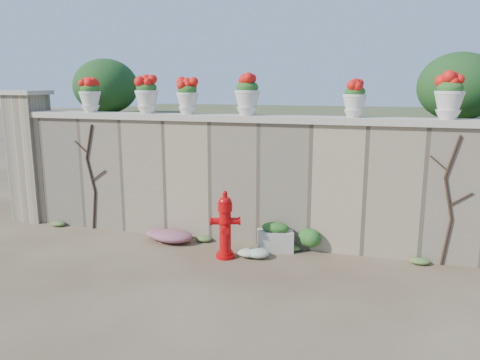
% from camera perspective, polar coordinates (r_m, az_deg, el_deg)
% --- Properties ---
extents(ground, '(80.00, 80.00, 0.00)m').
position_cam_1_polar(ground, '(6.46, -5.29, -12.06)').
color(ground, '#4C3926').
rests_on(ground, ground).
extents(stone_wall, '(8.00, 0.40, 2.00)m').
position_cam_1_polar(stone_wall, '(7.77, -0.33, -0.20)').
color(stone_wall, '#988665').
rests_on(stone_wall, ground).
extents(wall_cap, '(8.10, 0.52, 0.10)m').
position_cam_1_polar(wall_cap, '(7.63, -0.34, 7.55)').
color(wall_cap, beige).
rests_on(wall_cap, stone_wall).
extents(gate_pillar, '(0.72, 0.72, 2.48)m').
position_cam_1_polar(gate_pillar, '(9.80, -24.15, 2.76)').
color(gate_pillar, '#988665').
rests_on(gate_pillar, ground).
extents(raised_fill, '(9.00, 6.00, 2.00)m').
position_cam_1_polar(raised_fill, '(10.82, 4.83, 3.09)').
color(raised_fill, '#384C23').
rests_on(raised_fill, ground).
extents(back_shrub_left, '(1.30, 1.30, 1.10)m').
position_cam_1_polar(back_shrub_left, '(10.09, -16.06, 10.92)').
color(back_shrub_left, '#143814').
rests_on(back_shrub_left, raised_fill).
extents(back_shrub_right, '(1.30, 1.30, 1.10)m').
position_cam_1_polar(back_shrub_right, '(8.52, 25.11, 10.26)').
color(back_shrub_right, '#143814').
rests_on(back_shrub_right, raised_fill).
extents(vine_left, '(0.60, 0.04, 1.91)m').
position_cam_1_polar(vine_left, '(8.77, -17.68, 0.53)').
color(vine_left, black).
rests_on(vine_left, ground).
extents(vine_right, '(0.60, 0.04, 1.91)m').
position_cam_1_polar(vine_right, '(7.27, 24.14, -2.13)').
color(vine_right, black).
rests_on(vine_right, ground).
extents(fire_hydrant, '(0.45, 0.32, 1.03)m').
position_cam_1_polar(fire_hydrant, '(7.05, -1.82, -5.46)').
color(fire_hydrant, '#BD0709').
rests_on(fire_hydrant, ground).
extents(planter_box, '(0.63, 0.47, 0.46)m').
position_cam_1_polar(planter_box, '(7.45, 4.31, -7.01)').
color(planter_box, beige).
rests_on(planter_box, ground).
extents(green_shrub, '(0.55, 0.49, 0.52)m').
position_cam_1_polar(green_shrub, '(7.45, 8.35, -6.73)').
color(green_shrub, '#1E5119').
rests_on(green_shrub, ground).
extents(magenta_clump, '(0.97, 0.65, 0.26)m').
position_cam_1_polar(magenta_clump, '(8.03, -9.09, -6.39)').
color(magenta_clump, '#CB2880').
rests_on(magenta_clump, ground).
extents(white_flowers, '(0.49, 0.39, 0.18)m').
position_cam_1_polar(white_flowers, '(7.18, 1.69, -8.78)').
color(white_flowers, white).
rests_on(white_flowers, ground).
extents(urn_pot_0, '(0.38, 0.38, 0.59)m').
position_cam_1_polar(urn_pot_0, '(8.85, -17.82, 9.77)').
color(urn_pot_0, beige).
rests_on(urn_pot_0, wall_cap).
extents(urn_pot_1, '(0.40, 0.40, 0.63)m').
position_cam_1_polar(urn_pot_1, '(8.25, -11.30, 10.13)').
color(urn_pot_1, beige).
rests_on(urn_pot_1, wall_cap).
extents(urn_pot_2, '(0.37, 0.37, 0.57)m').
position_cam_1_polar(urn_pot_2, '(7.92, -6.42, 10.04)').
color(urn_pot_2, beige).
rests_on(urn_pot_2, wall_cap).
extents(urn_pot_3, '(0.41, 0.41, 0.64)m').
position_cam_1_polar(urn_pot_3, '(7.56, 0.89, 10.29)').
color(urn_pot_3, beige).
rests_on(urn_pot_3, wall_cap).
extents(urn_pot_4, '(0.35, 0.35, 0.55)m').
position_cam_1_polar(urn_pot_4, '(7.27, 13.80, 9.57)').
color(urn_pot_4, beige).
rests_on(urn_pot_4, wall_cap).
extents(urn_pot_5, '(0.41, 0.41, 0.64)m').
position_cam_1_polar(urn_pot_5, '(7.30, 24.16, 9.25)').
color(urn_pot_5, beige).
rests_on(urn_pot_5, wall_cap).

